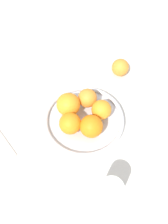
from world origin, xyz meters
The scene contains 5 objects.
ground_plane centered at (0.00, 0.00, 0.00)m, with size 4.00×4.00×0.00m, color beige.
fruit_bowl centered at (0.00, 0.00, 0.02)m, with size 0.29×0.29×0.03m.
orange_pile centered at (0.01, 0.00, 0.07)m, with size 0.19×0.19×0.08m.
stray_orange centered at (-0.23, -0.16, 0.04)m, with size 0.07×0.07×0.07m, color orange.
drinking_glass centered at (0.04, 0.27, 0.06)m, with size 0.07×0.07×0.12m, color silver.
Camera 1 is at (0.16, 0.37, 0.71)m, focal length 35.00 mm.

